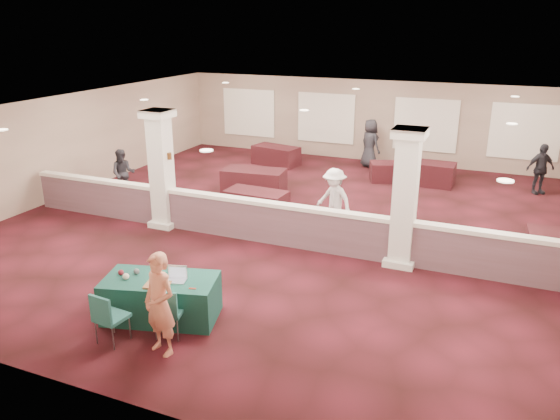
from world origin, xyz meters
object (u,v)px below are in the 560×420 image
at_px(attendee_c, 540,169).
at_px(far_table_back_center, 394,172).
at_px(far_table_back_left, 276,155).
at_px(conf_chair_side, 107,315).
at_px(attendee_a, 123,173).
at_px(attendee_d, 370,143).
at_px(woman, 160,304).
at_px(far_table_back_right, 426,173).
at_px(attendee_b, 334,200).
at_px(near_table, 161,298).
at_px(conf_chair_main, 167,309).
at_px(far_table_front_center, 256,203).
at_px(far_table_front_left, 254,182).

bearing_deg(attendee_c, far_table_back_center, 151.82).
bearing_deg(far_table_back_left, conf_chair_side, -79.76).
bearing_deg(attendee_a, attendee_d, 17.13).
xyz_separation_m(woman, far_table_back_right, (2.55, 12.09, -0.52)).
bearing_deg(attendee_b, conf_chair_side, -82.88).
distance_m(woman, far_table_back_center, 12.15).
xyz_separation_m(near_table, attendee_d, (0.84, 12.69, 0.52)).
height_order(woman, far_table_back_left, woman).
relative_size(conf_chair_main, far_table_back_center, 0.60).
bearing_deg(conf_chair_main, conf_chair_side, -159.48).
distance_m(far_table_front_center, attendee_a, 4.65).
relative_size(near_table, attendee_a, 1.36).
xyz_separation_m(near_table, far_table_front_left, (-1.78, 7.82, -0.00)).
distance_m(conf_chair_main, conf_chair_side, 1.02).
relative_size(conf_chair_side, attendee_d, 0.53).
bearing_deg(conf_chair_side, far_table_back_left, 106.18).
bearing_deg(far_table_back_right, attendee_a, -148.93).
xyz_separation_m(conf_chair_side, attendee_b, (1.93, 6.83, 0.28)).
bearing_deg(attendee_d, conf_chair_side, 121.81).
relative_size(far_table_front_left, attendee_c, 1.21).
relative_size(conf_chair_side, attendee_c, 0.59).
bearing_deg(conf_chair_main, far_table_back_right, 62.76).
distance_m(far_table_back_right, attendee_b, 5.69).
xyz_separation_m(attendee_a, attendee_c, (12.25, 5.57, 0.05)).
xyz_separation_m(conf_chair_side, attendee_d, (1.16, 13.83, 0.34)).
bearing_deg(woman, far_table_back_right, 93.91).
bearing_deg(attendee_c, attendee_b, -164.68).
xyz_separation_m(far_table_front_center, attendee_d, (1.67, 6.70, 0.56)).
xyz_separation_m(attendee_a, attendee_d, (6.31, 6.80, 0.15)).
distance_m(far_table_front_center, attendee_c, 9.39).
bearing_deg(near_table, far_table_back_center, 63.81).
xyz_separation_m(conf_chair_main, attendee_c, (6.26, 12.01, 0.25)).
relative_size(far_table_back_center, far_table_back_right, 0.85).
bearing_deg(far_table_back_center, attendee_a, -145.64).
relative_size(woman, attendee_d, 0.99).
relative_size(far_table_back_left, attendee_d, 0.98).
bearing_deg(far_table_front_center, attendee_b, -6.99).
distance_m(near_table, attendee_b, 5.94).
bearing_deg(far_table_back_right, conf_chair_side, -106.11).
bearing_deg(far_table_front_center, conf_chair_main, -78.29).
distance_m(far_table_front_left, far_table_back_center, 5.09).
xyz_separation_m(far_table_back_right, attendee_d, (-2.38, 1.57, 0.53)).
relative_size(woman, attendee_b, 1.06).
height_order(far_table_back_left, far_table_back_center, far_table_back_left).
distance_m(conf_chair_side, far_table_front_center, 7.15).
height_order(far_table_back_left, far_table_back_right, far_table_back_right).
bearing_deg(far_table_back_left, near_table, -77.27).
relative_size(far_table_front_center, far_table_back_left, 0.99).
bearing_deg(attendee_c, conf_chair_side, -152.23).
bearing_deg(woman, attendee_c, 79.62).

